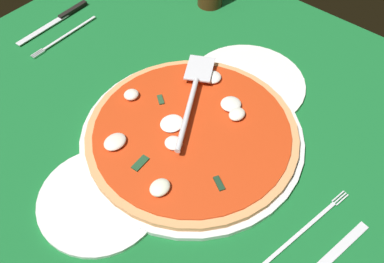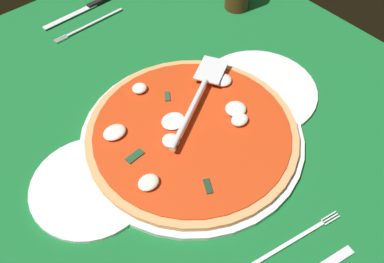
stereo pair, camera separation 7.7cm
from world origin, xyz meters
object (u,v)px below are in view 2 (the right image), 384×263
pizza (191,132)px  dinner_plate_left (258,91)px  dinner_plate_right (91,186)px  pizza_server (199,95)px  place_setting_near (88,17)px

pizza → dinner_plate_left: bearing=-178.7°
dinner_plate_left → dinner_plate_right: size_ratio=1.15×
dinner_plate_right → pizza_server: (-25.04, -1.50, 3.81)cm
dinner_plate_right → pizza: bearing=171.6°
dinner_plate_left → pizza: 17.87cm
dinner_plate_left → dinner_plate_right: 37.43cm
place_setting_near → pizza: bearing=81.3°
pizza → place_setting_near: bearing=-96.8°
dinner_plate_left → dinner_plate_right: same height
pizza_server → pizza: bearing=-170.9°
dinner_plate_right → pizza: pizza is taller
dinner_plate_left → pizza_server: bearing=-18.0°
pizza → place_setting_near: 43.74cm
dinner_plate_right → pizza: size_ratio=0.53×
pizza_server → dinner_plate_right: bearing=153.9°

